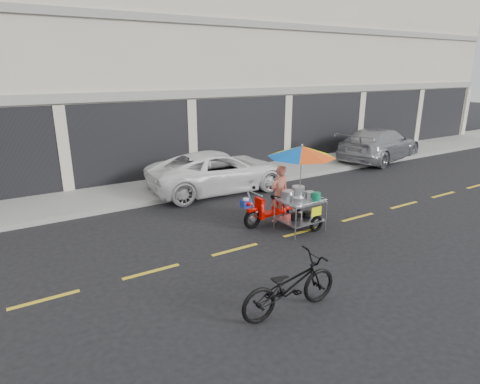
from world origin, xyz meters
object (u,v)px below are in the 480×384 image
white_pickup (219,171)px  silver_pickup (380,144)px  food_vendor_rig (293,175)px  near_bicycle (290,285)px

white_pickup → silver_pickup: size_ratio=0.96×
silver_pickup → food_vendor_rig: size_ratio=2.24×
white_pickup → food_vendor_rig: size_ratio=2.15×
near_bicycle → food_vendor_rig: (2.47, 3.06, 0.90)m
white_pickup → food_vendor_rig: (0.04, -3.84, 0.73)m
food_vendor_rig → silver_pickup: bearing=24.8°
white_pickup → silver_pickup: (8.43, 0.38, 0.06)m
silver_pickup → food_vendor_rig: food_vendor_rig is taller
white_pickup → near_bicycle: (-2.43, -6.90, -0.17)m
white_pickup → near_bicycle: bearing=163.5°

